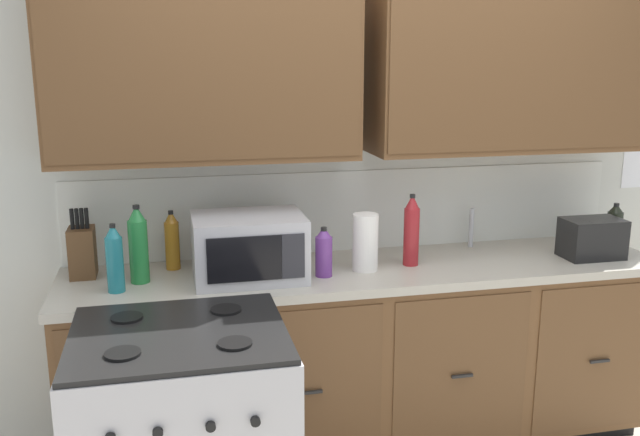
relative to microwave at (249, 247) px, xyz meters
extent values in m
cube|color=silver|center=(0.56, 0.37, 0.11)|extent=(3.96, 0.05, 2.35)
cube|color=silver|center=(0.56, 0.34, 0.06)|extent=(2.76, 0.01, 0.40)
cube|color=brown|center=(-0.15, 0.17, 0.80)|extent=(1.33, 0.34, 0.88)
cube|color=brown|center=(-0.15, 0.00, 0.80)|extent=(1.30, 0.01, 0.83)
cube|color=brown|center=(1.28, 0.17, 0.80)|extent=(1.33, 0.34, 0.88)
cube|color=brown|center=(1.28, 0.00, 0.80)|extent=(1.30, 0.01, 0.83)
cube|color=black|center=(0.56, 0.07, -1.01)|extent=(2.70, 0.48, 0.10)
cube|color=brown|center=(0.56, 0.04, -0.57)|extent=(2.76, 0.60, 0.78)
cube|color=brown|center=(-0.47, -0.26, -0.57)|extent=(0.63, 0.01, 0.72)
cube|color=black|center=(-0.47, -0.28, -0.58)|extent=(0.10, 0.01, 0.01)
cube|color=brown|center=(0.22, -0.26, -0.57)|extent=(0.63, 0.01, 0.72)
cube|color=black|center=(0.22, -0.28, -0.58)|extent=(0.10, 0.01, 0.01)
cube|color=brown|center=(0.91, -0.26, -0.57)|extent=(0.63, 0.01, 0.72)
cube|color=black|center=(0.91, -0.28, -0.58)|extent=(0.10, 0.01, 0.01)
cube|color=brown|center=(1.60, -0.26, -0.57)|extent=(0.63, 0.01, 0.72)
cube|color=black|center=(1.60, -0.28, -0.58)|extent=(0.10, 0.01, 0.01)
cube|color=#ADA899|center=(0.56, 0.04, -0.16)|extent=(2.79, 0.63, 0.04)
cube|color=#A8AAAF|center=(1.16, 0.07, -0.16)|extent=(0.56, 0.38, 0.02)
cube|color=black|center=(-0.32, -0.59, -0.13)|extent=(0.74, 0.65, 0.02)
cylinder|color=black|center=(-0.50, -0.75, -0.12)|extent=(0.12, 0.12, 0.01)
cylinder|color=black|center=(-0.14, -0.75, -0.12)|extent=(0.12, 0.12, 0.01)
cylinder|color=black|center=(-0.50, -0.43, -0.12)|extent=(0.12, 0.12, 0.01)
cylinder|color=black|center=(-0.14, -0.43, -0.12)|extent=(0.12, 0.12, 0.01)
cylinder|color=black|center=(-0.40, -0.93, -0.31)|extent=(0.03, 0.02, 0.03)
cylinder|color=black|center=(-0.24, -0.93, -0.31)|extent=(0.03, 0.02, 0.03)
cylinder|color=black|center=(-0.10, -0.93, -0.31)|extent=(0.03, 0.02, 0.03)
cube|color=#B7B7BC|center=(0.00, 0.00, 0.00)|extent=(0.48, 0.36, 0.28)
cube|color=black|center=(-0.04, -0.18, 0.00)|extent=(0.31, 0.01, 0.19)
cube|color=#28282D|center=(0.16, -0.18, 0.00)|extent=(0.10, 0.01, 0.19)
cube|color=black|center=(1.65, -0.05, -0.05)|extent=(0.28, 0.18, 0.19)
cube|color=black|center=(1.60, -0.05, 0.05)|extent=(0.02, 0.13, 0.01)
cube|color=black|center=(1.70, -0.05, 0.05)|extent=(0.02, 0.13, 0.01)
cube|color=#52361E|center=(-0.71, 0.18, -0.03)|extent=(0.11, 0.14, 0.22)
cylinder|color=black|center=(-0.74, 0.17, 0.12)|extent=(0.02, 0.02, 0.09)
cylinder|color=black|center=(-0.72, 0.17, 0.12)|extent=(0.02, 0.02, 0.09)
cylinder|color=black|center=(-0.70, 0.17, 0.12)|extent=(0.02, 0.02, 0.09)
cylinder|color=black|center=(-0.68, 0.17, 0.12)|extent=(0.02, 0.02, 0.09)
cylinder|color=#B2B5BA|center=(1.16, 0.25, -0.04)|extent=(0.02, 0.02, 0.20)
cylinder|color=white|center=(0.53, 0.00, -0.01)|extent=(0.12, 0.12, 0.26)
cylinder|color=#9E6619|center=(-0.32, 0.21, -0.03)|extent=(0.07, 0.07, 0.22)
cone|color=#9E6619|center=(-0.32, 0.21, 0.11)|extent=(0.06, 0.06, 0.05)
cylinder|color=black|center=(-0.32, 0.21, 0.12)|extent=(0.02, 0.02, 0.02)
cylinder|color=#237A38|center=(-0.47, 0.04, 0.00)|extent=(0.08, 0.08, 0.27)
cone|color=#237A38|center=(-0.47, 0.04, 0.17)|extent=(0.07, 0.07, 0.07)
cylinder|color=black|center=(-0.47, 0.04, 0.19)|extent=(0.03, 0.03, 0.02)
cylinder|color=#663384|center=(0.32, -0.05, -0.05)|extent=(0.08, 0.08, 0.18)
cone|color=#663384|center=(0.32, -0.05, 0.06)|extent=(0.07, 0.07, 0.04)
cylinder|color=black|center=(0.32, -0.05, 0.07)|extent=(0.03, 0.03, 0.02)
cylinder|color=maroon|center=(0.76, 0.03, -0.01)|extent=(0.07, 0.07, 0.27)
cone|color=maroon|center=(0.76, 0.03, 0.16)|extent=(0.07, 0.07, 0.07)
cylinder|color=black|center=(0.76, 0.03, 0.19)|extent=(0.03, 0.03, 0.02)
cylinder|color=#1E707A|center=(-0.56, -0.06, -0.02)|extent=(0.07, 0.07, 0.23)
cone|color=#1E707A|center=(-0.56, -0.06, 0.12)|extent=(0.06, 0.06, 0.06)
cylinder|color=black|center=(-0.56, -0.06, 0.14)|extent=(0.02, 0.02, 0.02)
cylinder|color=black|center=(1.87, 0.08, -0.05)|extent=(0.08, 0.08, 0.18)
cone|color=black|center=(1.87, 0.08, 0.06)|extent=(0.07, 0.07, 0.05)
cylinder|color=black|center=(1.87, 0.08, 0.08)|extent=(0.03, 0.03, 0.02)
camera|label=1|loc=(-0.34, -2.90, 0.82)|focal=38.93mm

